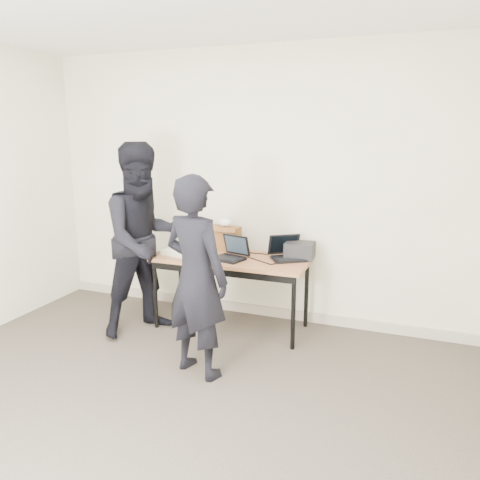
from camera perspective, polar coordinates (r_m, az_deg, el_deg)
The scene contains 13 objects.
room at distance 2.72m, azimuth -14.10°, elevation 1.20°, with size 4.60×4.60×2.80m.
desk at distance 4.49m, azimuth -1.18°, elevation -2.81°, with size 1.51×0.66×0.72m.
laptop_beige at distance 4.66m, azimuth -7.13°, elevation -0.91°, with size 0.39×0.38×0.26m.
laptop_center at distance 4.40m, azimuth -1.08°, elevation -1.68°, with size 0.34×0.33×0.22m.
laptop_right at distance 4.42m, azimuth 5.71°, elevation -1.66°, with size 0.41×0.41×0.22m.
leather_satchel at distance 4.72m, azimuth -2.18°, elevation 0.29°, with size 0.36×0.18×0.25m.
tissue at distance 4.68m, azimuth -1.84°, elevation 2.14°, with size 0.13×0.10×0.08m, color white.
equipment_box at distance 4.45m, azimuth 7.30°, elevation -1.26°, with size 0.27×0.23×0.15m, color black.
power_brick at distance 4.41m, azimuth -4.65°, elevation -2.19°, with size 0.07×0.04×0.03m, color black.
cables at distance 4.46m, azimuth -0.66°, elevation -2.10°, with size 1.15×0.41×0.01m.
person_typist at distance 3.62m, azimuth -5.37°, elevation -4.56°, with size 0.58×0.38×1.59m, color black.
person_observer at distance 4.46m, azimuth -11.45°, elevation 0.01°, with size 0.88×0.68×1.81m, color black.
baseboard at distance 5.03m, azimuth 1.50°, elevation -8.40°, with size 4.50×0.03×0.10m, color #AB9E8E.
Camera 1 is at (1.54, -2.18, 1.89)m, focal length 35.00 mm.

